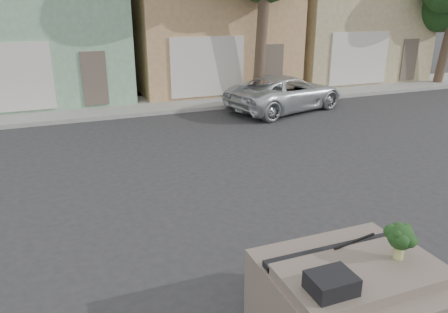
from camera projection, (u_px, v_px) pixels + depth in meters
ground_plane at (247, 229)px, 8.08m from camera, size 120.00×120.00×0.00m
sidewalk at (138, 106)px, 17.25m from camera, size 40.00×3.00×0.15m
townhouse_mint at (30, 6)px, 18.31m from camera, size 7.20×8.20×7.55m
townhouse_tan at (200, 6)px, 20.89m from camera, size 7.20×8.20×7.55m
townhouse_beige at (332, 5)px, 23.48m from camera, size 7.20×8.20×7.55m
silver_pickup at (285, 110)px, 16.90m from camera, size 5.26×3.50×1.34m
car_dashboard at (351, 302)px, 5.26m from camera, size 2.00×1.80×1.12m
instrument_hump at (331, 283)px, 4.53m from camera, size 0.48×0.38×0.20m
wiper_arm at (355, 241)px, 5.50m from camera, size 0.69×0.15×0.02m
broccoli at (400, 242)px, 5.08m from camera, size 0.48×0.48×0.44m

